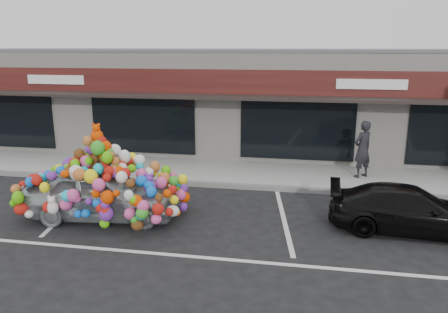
# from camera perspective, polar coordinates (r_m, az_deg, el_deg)

# --- Properties ---
(ground) EXTENTS (90.00, 90.00, 0.00)m
(ground) POSITION_cam_1_polar(r_m,az_deg,el_deg) (12.02, -5.80, -7.57)
(ground) COLOR black
(ground) RESTS_ON ground
(shop_building) EXTENTS (24.00, 7.20, 4.31)m
(shop_building) POSITION_cam_1_polar(r_m,az_deg,el_deg) (19.54, 0.85, 7.56)
(shop_building) COLOR silver
(shop_building) RESTS_ON ground
(sidewalk) EXTENTS (26.00, 3.00, 0.15)m
(sidewalk) POSITION_cam_1_polar(r_m,az_deg,el_deg) (15.67, -1.82, -1.96)
(sidewalk) COLOR #9C9B96
(sidewalk) RESTS_ON ground
(kerb) EXTENTS (26.00, 0.18, 0.16)m
(kerb) POSITION_cam_1_polar(r_m,az_deg,el_deg) (14.27, -3.07, -3.62)
(kerb) COLOR slate
(kerb) RESTS_ON ground
(parking_stripe_left) EXTENTS (0.73, 4.37, 0.01)m
(parking_stripe_left) POSITION_cam_1_polar(r_m,az_deg,el_deg) (13.39, -18.93, -5.97)
(parking_stripe_left) COLOR silver
(parking_stripe_left) RESTS_ON ground
(parking_stripe_mid) EXTENTS (0.73, 4.37, 0.01)m
(parking_stripe_mid) POSITION_cam_1_polar(r_m,az_deg,el_deg) (11.79, 7.81, -8.06)
(parking_stripe_mid) COLOR silver
(parking_stripe_mid) RESTS_ON ground
(lane_line) EXTENTS (14.00, 0.12, 0.01)m
(lane_line) POSITION_cam_1_polar(r_m,az_deg,el_deg) (9.59, 2.20, -13.44)
(lane_line) COLOR silver
(lane_line) RESTS_ON ground
(toy_car) EXTENTS (2.92, 4.46, 2.49)m
(toy_car) POSITION_cam_1_polar(r_m,az_deg,el_deg) (11.93, -15.72, -3.91)
(toy_car) COLOR #9FA4A9
(toy_car) RESTS_ON ground
(black_sedan) EXTENTS (1.79, 3.95, 1.12)m
(black_sedan) POSITION_cam_1_polar(r_m,az_deg,el_deg) (11.70, 23.10, -6.39)
(black_sedan) COLOR black
(black_sedan) RESTS_ON ground
(pedestrian_a) EXTENTS (0.83, 0.80, 1.92)m
(pedestrian_a) POSITION_cam_1_polar(r_m,az_deg,el_deg) (15.24, 17.66, 0.92)
(pedestrian_a) COLOR black
(pedestrian_a) RESTS_ON sidewalk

